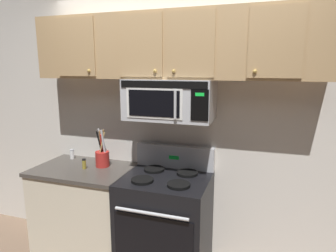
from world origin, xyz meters
The scene contains 8 objects.
back_wall centered at (0.00, 0.79, 1.35)m, with size 5.20×0.10×2.70m, color silver.
stove_range centered at (0.00, 0.42, 0.47)m, with size 0.76×0.69×1.12m.
over_range_microwave centered at (0.00, 0.54, 1.58)m, with size 0.76×0.43×0.35m.
upper_cabinets centered at (0.00, 0.57, 2.02)m, with size 2.50×0.36×0.55m.
counter_segment centered at (-0.84, 0.43, 0.45)m, with size 0.93×0.65×0.90m.
utensil_crock_red centered at (-0.68, 0.52, 1.00)m, with size 0.13×0.13×0.38m.
salt_shaker centered at (-1.11, 0.63, 0.95)m, with size 0.05×0.05×0.10m.
spice_jar centered at (-0.81, 0.40, 0.95)m, with size 0.04×0.04×0.10m.
Camera 1 is at (0.77, -1.85, 1.85)m, focal length 31.01 mm.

